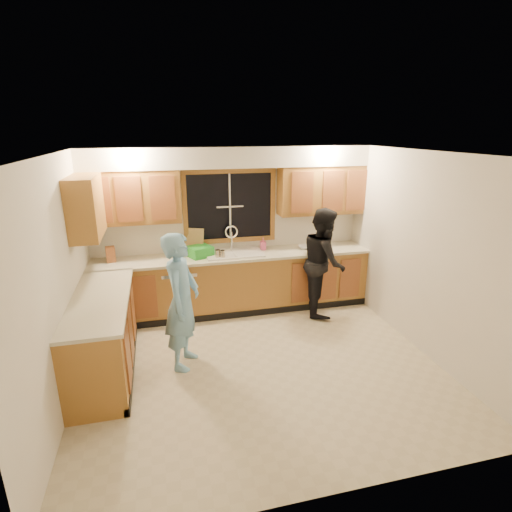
{
  "coord_description": "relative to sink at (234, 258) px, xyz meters",
  "views": [
    {
      "loc": [
        -1.06,
        -4.1,
        2.75
      ],
      "look_at": [
        0.11,
        0.65,
        1.18
      ],
      "focal_mm": 28.0,
      "sensor_mm": 36.0,
      "label": 1
    }
  ],
  "objects": [
    {
      "name": "wall_back",
      "position": [
        0.0,
        0.3,
        0.39
      ],
      "size": [
        4.2,
        0.0,
        4.2
      ],
      "primitive_type": "plane",
      "rotation": [
        1.57,
        0.0,
        0.0
      ],
      "color": "white",
      "rests_on": "ground"
    },
    {
      "name": "dish_crate",
      "position": [
        -0.52,
        0.02,
        0.13
      ],
      "size": [
        0.42,
        0.41,
        0.15
      ],
      "primitive_type": "cube",
      "rotation": [
        0.0,
        0.0,
        0.42
      ],
      "color": "#248F27",
      "rests_on": "countertop_back"
    },
    {
      "name": "countertop_left",
      "position": [
        -1.79,
        -1.25,
        0.04
      ],
      "size": [
        0.63,
        1.9,
        0.04
      ],
      "primitive_type": "cube",
      "color": "beige",
      "rests_on": "base_cabinets_left"
    },
    {
      "name": "wall_right",
      "position": [
        2.1,
        -1.6,
        0.39
      ],
      "size": [
        0.0,
        3.8,
        3.8
      ],
      "primitive_type": "plane",
      "rotation": [
        1.57,
        0.0,
        -1.57
      ],
      "color": "white",
      "rests_on": "ground"
    },
    {
      "name": "soffit",
      "position": [
        0.0,
        0.12,
        1.49
      ],
      "size": [
        4.2,
        0.35,
        0.3
      ],
      "primitive_type": "cube",
      "color": "silver",
      "rests_on": "wall_back"
    },
    {
      "name": "dishwasher",
      "position": [
        -0.85,
        -0.01,
        -0.45
      ],
      "size": [
        0.6,
        0.56,
        0.82
      ],
      "primitive_type": "cube",
      "color": "silver",
      "rests_on": "floor"
    },
    {
      "name": "countertop_back",
      "position": [
        0.0,
        -0.02,
        0.04
      ],
      "size": [
        4.2,
        0.63,
        0.04
      ],
      "primitive_type": "cube",
      "color": "beige",
      "rests_on": "base_cabinets_back"
    },
    {
      "name": "base_cabinets_left",
      "position": [
        -1.8,
        -1.25,
        -0.42
      ],
      "size": [
        0.6,
        1.9,
        0.88
      ],
      "primitive_type": "cube",
      "color": "#A57030",
      "rests_on": "ground"
    },
    {
      "name": "wall_left",
      "position": [
        -2.1,
        -1.6,
        0.39
      ],
      "size": [
        0.0,
        3.8,
        3.8
      ],
      "primitive_type": "plane",
      "rotation": [
        1.57,
        0.0,
        1.57
      ],
      "color": "white",
      "rests_on": "ground"
    },
    {
      "name": "upper_cabinets_right",
      "position": [
        1.43,
        0.13,
        0.96
      ],
      "size": [
        1.35,
        0.33,
        0.75
      ],
      "primitive_type": "cube",
      "color": "#A57030",
      "rests_on": "wall_back"
    },
    {
      "name": "sink",
      "position": [
        0.0,
        0.0,
        0.0
      ],
      "size": [
        0.86,
        0.52,
        0.57
      ],
      "color": "white",
      "rests_on": "countertop_back"
    },
    {
      "name": "base_cabinets_back",
      "position": [
        0.0,
        -0.0,
        -0.42
      ],
      "size": [
        4.2,
        0.6,
        0.88
      ],
      "primitive_type": "cube",
      "color": "#A57030",
      "rests_on": "ground"
    },
    {
      "name": "cutting_board",
      "position": [
        -0.57,
        0.22,
        0.25
      ],
      "size": [
        0.3,
        0.21,
        0.38
      ],
      "primitive_type": "cube",
      "rotation": [
        -0.21,
        0.0,
        -0.44
      ],
      "color": "tan",
      "rests_on": "countertop_back"
    },
    {
      "name": "floor",
      "position": [
        0.0,
        -1.6,
        -0.86
      ],
      "size": [
        4.2,
        4.2,
        0.0
      ],
      "primitive_type": "plane",
      "color": "beige",
      "rests_on": "ground"
    },
    {
      "name": "upper_cabinets_left",
      "position": [
        -1.43,
        0.13,
        0.96
      ],
      "size": [
        1.35,
        0.33,
        0.75
      ],
      "primitive_type": "cube",
      "color": "#A57030",
      "rests_on": "wall_back"
    },
    {
      "name": "window_frame",
      "position": [
        0.0,
        0.29,
        0.74
      ],
      "size": [
        1.44,
        0.03,
        1.14
      ],
      "color": "black",
      "rests_on": "wall_back"
    },
    {
      "name": "knife_block",
      "position": [
        -1.78,
        0.05,
        0.17
      ],
      "size": [
        0.14,
        0.12,
        0.23
      ],
      "primitive_type": "cube",
      "rotation": [
        0.0,
        0.0,
        0.19
      ],
      "color": "#98542A",
      "rests_on": "countertop_back"
    },
    {
      "name": "upper_cabinets_return",
      "position": [
        -1.94,
        -0.48,
        0.96
      ],
      "size": [
        0.33,
        0.9,
        0.75
      ],
      "primitive_type": "cube",
      "color": "#A57030",
      "rests_on": "wall_left"
    },
    {
      "name": "man",
      "position": [
        -0.88,
        -1.36,
        -0.04
      ],
      "size": [
        0.58,
        0.7,
        1.65
      ],
      "primitive_type": "imported",
      "rotation": [
        0.0,
        0.0,
        1.21
      ],
      "color": "#75B1DD",
      "rests_on": "floor"
    },
    {
      "name": "stove",
      "position": [
        -1.8,
        -1.82,
        -0.41
      ],
      "size": [
        0.58,
        0.75,
        0.9
      ],
      "primitive_type": "cube",
      "color": "silver",
      "rests_on": "floor"
    },
    {
      "name": "can_left",
      "position": [
        -0.2,
        -0.18,
        0.12
      ],
      "size": [
        0.08,
        0.08,
        0.13
      ],
      "primitive_type": "cylinder",
      "rotation": [
        0.0,
        0.0,
        0.07
      ],
      "color": "tan",
      "rests_on": "countertop_back"
    },
    {
      "name": "bowl",
      "position": [
        1.15,
        0.0,
        0.08
      ],
      "size": [
        0.23,
        0.23,
        0.05
      ],
      "primitive_type": "imported",
      "rotation": [
        0.0,
        0.0,
        0.13
      ],
      "color": "silver",
      "rests_on": "countertop_back"
    },
    {
      "name": "woman",
      "position": [
        1.3,
        -0.39,
        -0.04
      ],
      "size": [
        0.81,
        0.93,
        1.64
      ],
      "primitive_type": "imported",
      "rotation": [
        0.0,
        0.0,
        1.3
      ],
      "color": "black",
      "rests_on": "floor"
    },
    {
      "name": "soap_bottle",
      "position": [
        0.49,
        0.12,
        0.15
      ],
      "size": [
        0.1,
        0.1,
        0.19
      ],
      "primitive_type": "imported",
      "rotation": [
        0.0,
        0.0,
        -0.13
      ],
      "color": "#DB5384",
      "rests_on": "countertop_back"
    },
    {
      "name": "can_right",
      "position": [
        -0.27,
        -0.16,
        0.12
      ],
      "size": [
        0.08,
        0.08,
        0.13
      ],
      "primitive_type": "cylinder",
      "rotation": [
        0.0,
        0.0,
        0.13
      ],
      "color": "tan",
      "rests_on": "countertop_back"
    },
    {
      "name": "ceiling",
      "position": [
        0.0,
        -1.6,
        1.64
      ],
      "size": [
        4.2,
        4.2,
        0.0
      ],
      "primitive_type": "plane",
      "rotation": [
        3.14,
        0.0,
        0.0
      ],
      "color": "white"
    }
  ]
}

